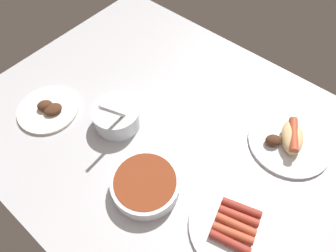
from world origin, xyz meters
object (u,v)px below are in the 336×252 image
bowl_chili (145,184)px  plate_sausages (235,226)px  plate_hotdog_assembled (290,140)px  plate_grilled_meat (48,109)px  bowl_coleslaw (117,116)px

bowl_chili → plate_sausages: bearing=15.5°
plate_hotdog_assembled → bowl_chili: (-21.89, -36.86, 0.84)cm
plate_grilled_meat → bowl_chili: size_ratio=1.04×
bowl_coleslaw → plate_grilled_meat: size_ratio=0.86×
plate_hotdog_assembled → plate_grilled_meat: bearing=-149.1°
bowl_chili → plate_sausages: size_ratio=0.79×
bowl_coleslaw → bowl_chili: bearing=-26.2°
plate_grilled_meat → plate_sausages: size_ratio=0.83×
bowl_coleslaw → plate_grilled_meat: 22.53cm
plate_hotdog_assembled → plate_grilled_meat: 72.69cm
plate_grilled_meat → bowl_chili: 40.49cm
bowl_chili → plate_sausages: (23.38, 6.48, -1.59)cm
plate_grilled_meat → plate_sausages: bearing=6.2°
plate_hotdog_assembled → plate_sausages: (1.49, -30.38, -0.74)cm
bowl_coleslaw → bowl_chili: 23.23cm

